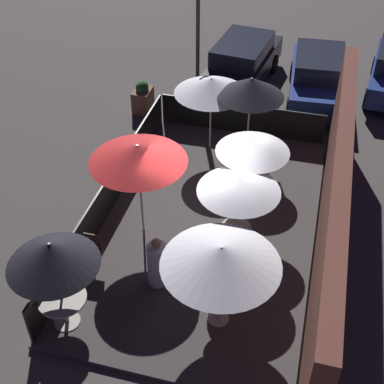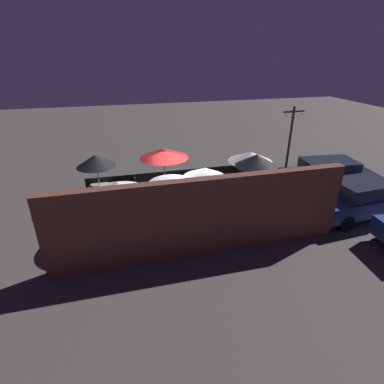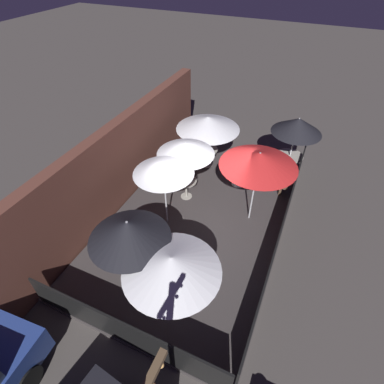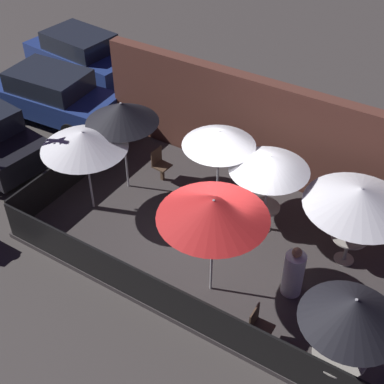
{
  "view_description": "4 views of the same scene",
  "coord_description": "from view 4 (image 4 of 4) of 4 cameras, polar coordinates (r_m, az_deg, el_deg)",
  "views": [
    {
      "loc": [
        9.39,
        2.08,
        9.0
      ],
      "look_at": [
        -0.11,
        -0.43,
        0.95
      ],
      "focal_mm": 50.0,
      "sensor_mm": 36.0,
      "label": 1
    },
    {
      "loc": [
        2.53,
        11.14,
        6.5
      ],
      "look_at": [
        -0.35,
        -0.12,
        0.96
      ],
      "focal_mm": 28.0,
      "sensor_mm": 36.0,
      "label": 2
    },
    {
      "loc": [
        -6.26,
        -2.52,
        7.02
      ],
      "look_at": [
        0.1,
        0.32,
        0.97
      ],
      "focal_mm": 28.0,
      "sensor_mm": 36.0,
      "label": 3
    },
    {
      "loc": [
        4.22,
        -7.97,
        8.94
      ],
      "look_at": [
        -0.66,
        -0.2,
        1.35
      ],
      "focal_mm": 50.0,
      "sensor_mm": 36.0,
      "label": 4
    }
  ],
  "objects": [
    {
      "name": "dining_table_1",
      "position": [
        10.14,
        15.36,
        -16.8
      ],
      "size": [
        0.96,
        0.96,
        0.74
      ],
      "color": "#9E998E",
      "rests_on": "patio_deck"
    },
    {
      "name": "patio_umbrella_0",
      "position": [
        11.36,
        17.48,
        -0.53
      ],
      "size": [
        2.28,
        2.28,
        2.06
      ],
      "color": "#B2B2B7",
      "rests_on": "patio_deck"
    },
    {
      "name": "patio_umbrella_5",
      "position": [
        12.1,
        2.92,
        5.77
      ],
      "size": [
        1.7,
        1.7,
        2.29
      ],
      "color": "#B2B2B7",
      "rests_on": "patio_deck"
    },
    {
      "name": "parked_car_1",
      "position": [
        17.12,
        -14.76,
        10.02
      ],
      "size": [
        4.28,
        2.01,
        1.62
      ],
      "rotation": [
        0.0,
        0.0,
        0.07
      ],
      "color": "navy",
      "rests_on": "ground_plane"
    },
    {
      "name": "fence_side_left",
      "position": [
        14.32,
        -11.87,
        2.99
      ],
      "size": [
        0.05,
        4.92,
        0.95
      ],
      "color": "black",
      "rests_on": "patio_deck"
    },
    {
      "name": "patio_umbrella_2",
      "position": [
        11.69,
        8.31,
        3.09
      ],
      "size": [
        1.79,
        1.79,
        2.13
      ],
      "color": "#B2B2B7",
      "rests_on": "patio_deck"
    },
    {
      "name": "dining_table_0",
      "position": [
        12.17,
        16.35,
        -5.02
      ],
      "size": [
        0.81,
        0.81,
        0.74
      ],
      "color": "#9E998E",
      "rests_on": "patio_deck"
    },
    {
      "name": "patron_0",
      "position": [
        11.27,
        10.76,
        -8.5
      ],
      "size": [
        0.52,
        0.52,
        1.26
      ],
      "rotation": [
        0.0,
        0.0,
        4.49
      ],
      "color": "silver",
      "rests_on": "patio_deck"
    },
    {
      "name": "ground_plane",
      "position": [
        12.7,
        3.01,
        -5.21
      ],
      "size": [
        60.0,
        60.0,
        0.0
      ],
      "primitive_type": "plane",
      "color": "#423D3A"
    },
    {
      "name": "patio_umbrella_4",
      "position": [
        9.93,
        2.29,
        -1.8
      ],
      "size": [
        2.17,
        2.17,
        2.47
      ],
      "color": "#B2B2B7",
      "rests_on": "patio_deck"
    },
    {
      "name": "patio_umbrella_1",
      "position": [
        9.08,
        16.84,
        -12.0
      ],
      "size": [
        1.72,
        1.72,
        2.22
      ],
      "color": "#B2B2B7",
      "rests_on": "patio_deck"
    },
    {
      "name": "dining_table_2",
      "position": [
        12.56,
        7.72,
        -2.04
      ],
      "size": [
        0.7,
        0.7,
        0.71
      ],
      "color": "#9E998E",
      "rests_on": "patio_deck"
    },
    {
      "name": "building_wall",
      "position": [
        13.79,
        9.01,
        5.99
      ],
      "size": [
        10.21,
        0.36,
        2.82
      ],
      "color": "brown",
      "rests_on": "ground_plane"
    },
    {
      "name": "patio_umbrella_3",
      "position": [
        12.86,
        -7.54,
        8.39
      ],
      "size": [
        1.77,
        1.77,
        2.49
      ],
      "color": "#B2B2B7",
      "rests_on": "patio_deck"
    },
    {
      "name": "patio_chair_0",
      "position": [
        14.01,
        -3.43,
        3.03
      ],
      "size": [
        0.44,
        0.44,
        0.9
      ],
      "rotation": [
        0.0,
        0.0,
        -0.09
      ],
      "color": "#4C3828",
      "rests_on": "patio_deck"
    },
    {
      "name": "fence_front",
      "position": [
        10.83,
        -3.62,
        -10.92
      ],
      "size": [
        8.41,
        0.05,
        0.95
      ],
      "color": "black",
      "rests_on": "patio_deck"
    },
    {
      "name": "patio_deck",
      "position": [
        12.66,
        3.02,
        -5.02
      ],
      "size": [
        8.61,
        5.12,
        0.12
      ],
      "color": "#383333",
      "rests_on": "ground_plane"
    },
    {
      "name": "patio_umbrella_6",
      "position": [
        12.44,
        -11.5,
        5.46
      ],
      "size": [
        2.02,
        2.02,
        2.22
      ],
      "color": "#B2B2B7",
      "rests_on": "patio_deck"
    },
    {
      "name": "patio_chair_1",
      "position": [
        10.41,
        7.15,
        -14.0
      ],
      "size": [
        0.41,
        0.41,
        0.91
      ],
      "rotation": [
        0.0,
        0.0,
        0.03
      ],
      "color": "#4C3828",
      "rests_on": "patio_deck"
    },
    {
      "name": "parked_car_2",
      "position": [
        19.44,
        -11.78,
        14.17
      ],
      "size": [
        4.23,
        2.1,
        1.62
      ],
      "rotation": [
        0.0,
        0.0,
        -0.1
      ],
      "color": "navy",
      "rests_on": "ground_plane"
    }
  ]
}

